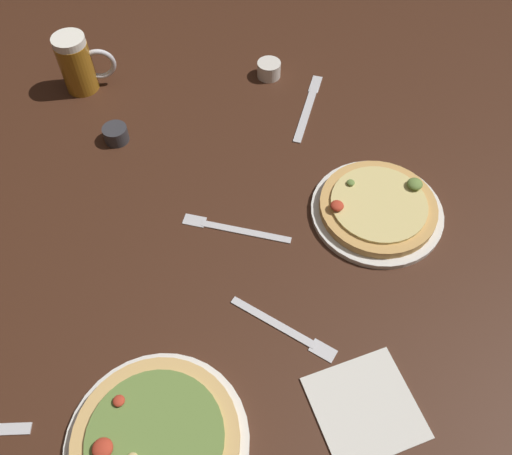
% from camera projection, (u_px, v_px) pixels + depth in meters
% --- Properties ---
extents(ground_plane, '(2.40, 2.40, 0.03)m').
position_uv_depth(ground_plane, '(256.00, 238.00, 1.06)').
color(ground_plane, '#3D2114').
extents(pizza_plate_near, '(0.28, 0.28, 0.05)m').
position_uv_depth(pizza_plate_near, '(156.00, 441.00, 0.81)').
color(pizza_plate_near, silver).
rests_on(pizza_plate_near, ground_plane).
extents(pizza_plate_far, '(0.26, 0.26, 0.05)m').
position_uv_depth(pizza_plate_far, '(378.00, 208.00, 1.06)').
color(pizza_plate_far, silver).
rests_on(pizza_plate_far, ground_plane).
extents(beer_mug_dark, '(0.13, 0.08, 0.14)m').
position_uv_depth(beer_mug_dark, '(78.00, 64.00, 1.24)').
color(beer_mug_dark, '#9E6619').
rests_on(beer_mug_dark, ground_plane).
extents(ramekin_sauce, '(0.05, 0.05, 0.04)m').
position_uv_depth(ramekin_sauce, '(116.00, 134.00, 1.18)').
color(ramekin_sauce, '#333338').
rests_on(ramekin_sauce, ground_plane).
extents(ramekin_butter, '(0.06, 0.06, 0.04)m').
position_uv_depth(ramekin_butter, '(269.00, 69.00, 1.30)').
color(ramekin_butter, silver).
rests_on(ramekin_butter, ground_plane).
extents(napkin_folded, '(0.21, 0.21, 0.01)m').
position_uv_depth(napkin_folded, '(365.00, 407.00, 0.85)').
color(napkin_folded, silver).
rests_on(napkin_folded, ground_plane).
extents(fork_left, '(0.19, 0.10, 0.01)m').
position_uv_depth(fork_left, '(285.00, 329.00, 0.93)').
color(fork_left, silver).
rests_on(fork_left, ground_plane).
extents(fork_spare, '(0.22, 0.04, 0.01)m').
position_uv_depth(fork_spare, '(234.00, 228.00, 1.05)').
color(fork_spare, silver).
rests_on(fork_spare, ground_plane).
extents(knife_spare, '(0.05, 0.23, 0.01)m').
position_uv_depth(knife_spare, '(308.00, 107.00, 1.25)').
color(knife_spare, silver).
rests_on(knife_spare, ground_plane).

